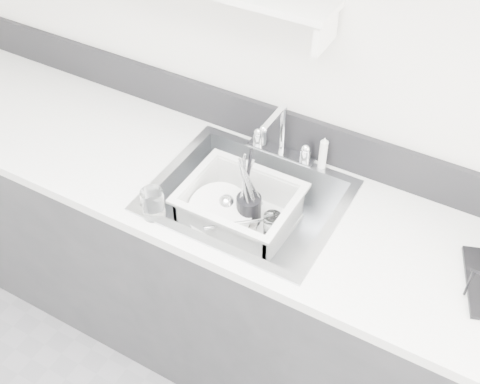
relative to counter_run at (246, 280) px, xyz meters
The scene contains 13 objects.
room_shell 1.47m from the counter_run, 90.00° to the right, with size 3.50×3.00×2.60m.
counter_run is the anchor object (origin of this frame).
backsplash 0.62m from the counter_run, 90.00° to the left, with size 3.20×0.02×0.16m, color black.
sink 0.37m from the counter_run, ahead, with size 0.64×0.52×0.20m, color silver, non-canonical shape.
faucet 0.58m from the counter_run, 90.00° to the left, with size 0.26×0.18×0.23m.
side_sprayer 0.61m from the counter_run, 57.89° to the left, with size 0.03×0.03×0.14m, color silver.
wash_tub 0.37m from the counter_run, 157.50° to the left, with size 0.39×0.32×0.15m, color silver, non-canonical shape.
plate_stack 0.35m from the counter_run, 157.24° to the right, with size 0.28×0.27×0.11m.
utensil_cup 0.37m from the counter_run, 109.20° to the left, with size 0.09×0.09×0.30m.
ladle 0.35m from the counter_run, 142.93° to the right, with size 0.28×0.10×0.08m, color silver, non-canonical shape.
tumbler_in_tub 0.36m from the counter_run, ahead, with size 0.06×0.06×0.09m, color white.
tumbler_counter 0.60m from the counter_run, 134.02° to the right, with size 0.07×0.07×0.10m, color white.
bowl_small 0.35m from the counter_run, 53.96° to the right, with size 0.12×0.12×0.04m, color white.
Camera 1 is at (0.70, -0.10, 2.33)m, focal length 45.00 mm.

